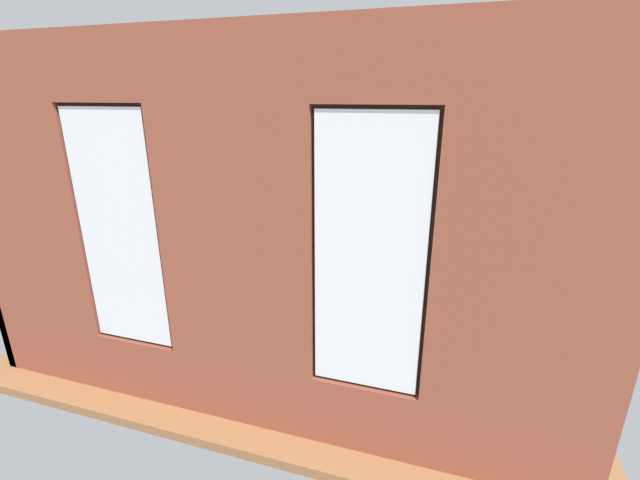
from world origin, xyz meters
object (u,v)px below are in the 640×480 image
object	(u,v)px
cup_ceramic	(320,266)
potted_plant_by_left_couch	(457,277)
potted_plant_corner_far_left	(522,372)
potted_plant_corner_near_left	(495,235)
tv_flatscreen	(172,231)
potted_plant_foreground_right	(239,214)
media_console	(176,265)
potted_plant_mid_room_small	(401,268)
coffee_table	(346,272)
potted_plant_near_tv	(163,264)
couch_by_window	(252,347)
table_plant_small	(371,260)
potted_plant_beside_window_right	(112,305)
remote_black	(346,268)
papasan_chair	(296,232)
couch_left	(491,328)

from	to	relation	value
cup_ceramic	potted_plant_by_left_couch	distance (m)	2.08
potted_plant_corner_far_left	potted_plant_corner_near_left	bearing A→B (deg)	-90.11
tv_flatscreen	potted_plant_foreground_right	bearing A→B (deg)	-99.89
potted_plant_corner_far_left	media_console	bearing A→B (deg)	-22.29
cup_ceramic	potted_plant_corner_near_left	distance (m)	3.05
tv_flatscreen	potted_plant_by_left_couch	distance (m)	4.57
potted_plant_corner_far_left	cup_ceramic	bearing A→B (deg)	-40.56
tv_flatscreen	potted_plant_mid_room_small	xyz separation A→B (m)	(-3.64, -0.73, -0.47)
coffee_table	potted_plant_corner_near_left	distance (m)	2.68
potted_plant_near_tv	potted_plant_corner_near_left	size ratio (longest dim) A/B	0.98
couch_by_window	potted_plant_corner_far_left	xyz separation A→B (m)	(-2.65, 0.11, 0.35)
table_plant_small	potted_plant_corner_far_left	distance (m)	3.04
media_console	potted_plant_foreground_right	xyz separation A→B (m)	(-0.30, -1.72, 0.47)
media_console	potted_plant_corner_near_left	distance (m)	5.37
potted_plant_beside_window_right	potted_plant_foreground_right	bearing A→B (deg)	-84.72
coffee_table	potted_plant_near_tv	distance (m)	2.64
tv_flatscreen	potted_plant_corner_far_left	bearing A→B (deg)	157.68
remote_black	media_console	world-z (taller)	media_console
potted_plant_corner_near_left	potted_plant_mid_room_small	world-z (taller)	potted_plant_corner_near_left
papasan_chair	potted_plant_corner_near_left	size ratio (longest dim) A/B	1.01
media_console	couch_left	bearing A→B (deg)	171.57
table_plant_small	papasan_chair	world-z (taller)	table_plant_small
coffee_table	potted_plant_foreground_right	world-z (taller)	potted_plant_foreground_right
couch_left	papasan_chair	distance (m)	4.16
media_console	potted_plant_beside_window_right	world-z (taller)	potted_plant_beside_window_right
coffee_table	media_console	world-z (taller)	media_console
potted_plant_foreground_right	potted_plant_corner_near_left	size ratio (longest dim) A/B	1.18
tv_flatscreen	potted_plant_beside_window_right	distance (m)	2.17
couch_left	cup_ceramic	distance (m)	2.54
couch_by_window	potted_plant_corner_near_left	bearing A→B (deg)	-125.51
potted_plant_beside_window_right	potted_plant_by_left_couch	xyz separation A→B (m)	(-3.84, -2.73, -0.28)
papasan_chair	couch_by_window	bearing A→B (deg)	103.28
remote_black	potted_plant_corner_far_left	distance (m)	3.16
remote_black	tv_flatscreen	bearing A→B (deg)	-97.02
potted_plant_near_tv	potted_plant_beside_window_right	xyz separation A→B (m)	(-0.11, 1.09, -0.08)
remote_black	potted_plant_foreground_right	bearing A→B (deg)	-131.65
papasan_chair	potted_plant_mid_room_small	bearing A→B (deg)	155.25
potted_plant_mid_room_small	coffee_table	bearing A→B (deg)	33.30
potted_plant_corner_near_left	potted_plant_mid_room_small	distance (m)	1.79
cup_ceramic	table_plant_small	distance (m)	0.78
table_plant_small	potted_plant_foreground_right	xyz separation A→B (m)	(2.92, -1.34, 0.12)
couch_left	table_plant_small	world-z (taller)	couch_left
remote_black	coffee_table	bearing A→B (deg)	123.39
media_console	potted_plant_near_tv	world-z (taller)	potted_plant_near_tv
potted_plant_near_tv	potted_plant_corner_near_left	distance (m)	5.27
potted_plant_near_tv	potted_plant_mid_room_small	xyz separation A→B (m)	(-3.09, -1.70, -0.35)
tv_flatscreen	potted_plant_near_tv	bearing A→B (deg)	119.21
media_console	potted_plant_near_tv	distance (m)	1.20
remote_black	potted_plant_mid_room_small	world-z (taller)	potted_plant_mid_room_small
cup_ceramic	potted_plant_corner_far_left	distance (m)	3.34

